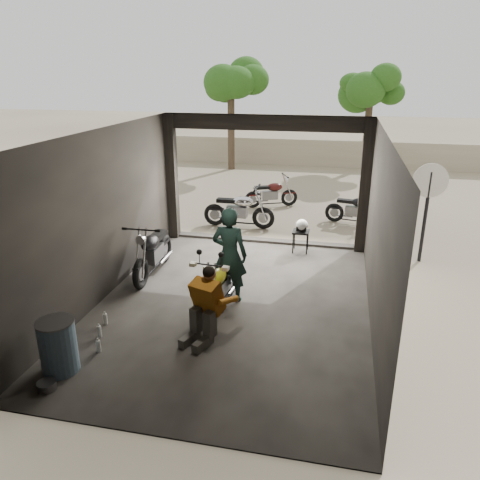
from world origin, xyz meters
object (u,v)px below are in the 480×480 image
at_px(rider, 230,255).
at_px(left_bike, 153,248).
at_px(outside_bike_b, 271,191).
at_px(outside_bike_c, 356,207).
at_px(oil_drum, 58,347).
at_px(main_bike, 220,281).
at_px(sign_post, 428,197).
at_px(helmet, 302,225).
at_px(outside_bike_a, 239,207).
at_px(stool, 301,234).
at_px(mechanic, 203,308).

bearing_deg(rider, left_bike, -18.93).
distance_m(outside_bike_b, outside_bike_c, 2.94).
height_order(left_bike, outside_bike_b, left_bike).
bearing_deg(outside_bike_b, left_bike, 140.12).
relative_size(outside_bike_b, oil_drum, 1.85).
xyz_separation_m(outside_bike_b, outside_bike_c, (2.64, -1.31, 0.01)).
distance_m(outside_bike_b, rider, 6.62).
height_order(rider, oil_drum, rider).
distance_m(main_bike, sign_post, 5.16).
relative_size(left_bike, helmet, 5.74).
distance_m(outside_bike_c, helmet, 2.82).
xyz_separation_m(outside_bike_c, sign_post, (1.43, -2.49, 1.01)).
bearing_deg(helmet, main_bike, -106.23).
height_order(left_bike, outside_bike_a, left_bike).
height_order(main_bike, outside_bike_b, main_bike).
relative_size(left_bike, rider, 0.97).
distance_m(outside_bike_b, stool, 4.03).
bearing_deg(outside_bike_c, main_bike, 168.45).
distance_m(rider, helmet, 3.03).
bearing_deg(mechanic, sign_post, 67.60).
xyz_separation_m(left_bike, stool, (2.98, 1.99, -0.14)).
bearing_deg(outside_bike_c, oil_drum, 164.32).
bearing_deg(helmet, left_bike, -141.67).
xyz_separation_m(main_bike, rider, (0.10, 0.36, 0.39)).
xyz_separation_m(left_bike, outside_bike_c, (4.31, 4.49, -0.09)).
bearing_deg(mechanic, main_bike, 110.76).
xyz_separation_m(outside_bike_a, oil_drum, (-1.10, -7.12, -0.18)).
height_order(outside_bike_a, rider, rider).
relative_size(helmet, oil_drum, 0.38).
height_order(outside_bike_c, oil_drum, outside_bike_c).
bearing_deg(oil_drum, left_bike, 90.00).
bearing_deg(rider, helmet, -107.10).
relative_size(outside_bike_b, helmet, 4.86).
bearing_deg(outside_bike_b, outside_bike_c, -140.20).
distance_m(main_bike, oil_drum, 3.00).
bearing_deg(stool, mechanic, -105.14).
bearing_deg(main_bike, stool, 75.41).
bearing_deg(outside_bike_b, helmet, 175.35).
relative_size(outside_bike_b, stool, 2.79).
xyz_separation_m(left_bike, outside_bike_b, (1.67, 5.80, -0.09)).
height_order(stool, sign_post, sign_post).
bearing_deg(sign_post, main_bike, -163.20).
distance_m(outside_bike_a, mechanic, 5.91).
distance_m(left_bike, helmet, 3.60).
xyz_separation_m(stool, helmet, (0.01, 0.02, 0.22)).
height_order(helmet, sign_post, sign_post).
bearing_deg(helmet, sign_post, 4.48).
bearing_deg(left_bike, outside_bike_b, 72.60).
xyz_separation_m(mechanic, stool, (1.17, 4.31, -0.14)).
relative_size(left_bike, outside_bike_a, 1.02).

